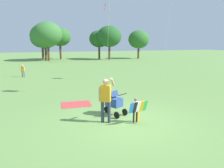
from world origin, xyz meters
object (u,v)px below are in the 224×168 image
person_red_shirt (23,70)px  picnic_blanket (76,104)px  person_adult_flyer (106,97)px  stroller (114,101)px  child_with_butterfly_kite (136,108)px

person_red_shirt → picnic_blanket: bearing=-72.8°
person_adult_flyer → stroller: person_adult_flyer is taller
child_with_butterfly_kite → picnic_blanket: 3.61m
child_with_butterfly_kite → person_adult_flyer: 1.22m
stroller → person_red_shirt: size_ratio=1.01×
person_adult_flyer → person_red_shirt: bearing=106.5°
stroller → person_red_shirt: 12.41m
person_adult_flyer → child_with_butterfly_kite: bearing=-21.1°
child_with_butterfly_kite → person_red_shirt: person_red_shirt is taller
person_adult_flyer → stroller: size_ratio=1.61×
person_red_shirt → person_adult_flyer: bearing=-73.5°
stroller → picnic_blanket: (-1.25, 1.98, -0.60)m
child_with_butterfly_kite → stroller: bearing=114.1°
child_with_butterfly_kite → person_red_shirt: bearing=110.3°
child_with_butterfly_kite → person_adult_flyer: size_ratio=0.54×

